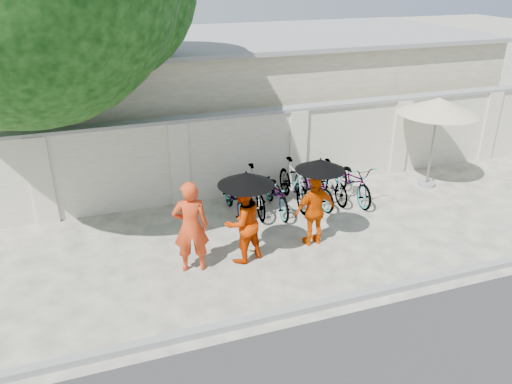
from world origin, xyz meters
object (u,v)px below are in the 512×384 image
object	(u,v)px
monk_left	(191,227)
monk_center	(243,222)
patio_umbrella	(438,107)
monk_right	(315,210)

from	to	relation	value
monk_left	monk_center	distance (m)	1.00
patio_umbrella	monk_right	bearing A→B (deg)	-157.06
monk_right	patio_umbrella	bearing A→B (deg)	-161.31
patio_umbrella	monk_center	bearing A→B (deg)	-161.96
monk_right	patio_umbrella	world-z (taller)	patio_umbrella
monk_center	monk_right	size ratio (longest dim) A/B	1.08
monk_left	patio_umbrella	world-z (taller)	patio_umbrella
monk_center	patio_umbrella	distance (m)	6.04
monk_left	monk_center	size ratio (longest dim) A/B	1.10
monk_left	monk_right	bearing A→B (deg)	-167.81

